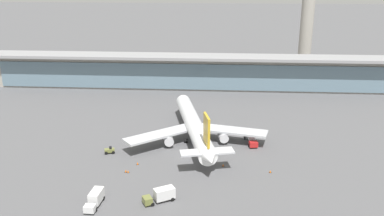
% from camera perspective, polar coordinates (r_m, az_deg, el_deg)
% --- Properties ---
extents(ground_plane, '(1200.00, 1200.00, 0.00)m').
position_cam_1_polar(ground_plane, '(116.44, -0.76, -6.62)').
color(ground_plane, '#515154').
extents(airliner_on_stand, '(42.39, 55.99, 15.05)m').
position_cam_1_polar(airliner_on_stand, '(124.80, 0.29, -2.50)').
color(airliner_on_stand, white).
rests_on(airliner_on_stand, ground).
extents(service_truck_near_nose_olive, '(3.24, 2.48, 2.05)m').
position_cam_1_polar(service_truck_near_nose_olive, '(119.80, -11.38, -5.81)').
color(service_truck_near_nose_olive, olive).
rests_on(service_truck_near_nose_olive, ground).
extents(service_truck_under_wing_olive, '(7.46, 5.69, 3.10)m').
position_cam_1_polar(service_truck_under_wing_olive, '(94.28, -4.32, -11.94)').
color(service_truck_under_wing_olive, olive).
rests_on(service_truck_under_wing_olive, ground).
extents(service_truck_mid_apron_white, '(2.79, 7.43, 3.10)m').
position_cam_1_polar(service_truck_mid_apron_white, '(95.12, -13.33, -12.14)').
color(service_truck_mid_apron_white, silver).
rests_on(service_truck_mid_apron_white, ground).
extents(service_truck_by_tail_red, '(3.74, 8.85, 2.95)m').
position_cam_1_polar(service_truck_by_tail_red, '(125.28, 8.15, -4.10)').
color(service_truck_by_tail_red, '#B21E1E').
rests_on(service_truck_by_tail_red, ground).
extents(terminal_building, '(183.60, 12.80, 15.20)m').
position_cam_1_polar(terminal_building, '(180.31, 1.08, 5.11)').
color(terminal_building, '#9E998E').
rests_on(terminal_building, ground).
extents(control_tower, '(12.00, 12.00, 58.94)m').
position_cam_1_polar(control_tower, '(215.71, 15.86, 13.20)').
color(control_tower, '#9E998E').
rests_on(control_tower, ground).
extents(safety_cone_alpha, '(0.62, 0.62, 0.70)m').
position_cam_1_polar(safety_cone_alpha, '(112.10, -7.58, -7.66)').
color(safety_cone_alpha, orange).
rests_on(safety_cone_alpha, ground).
extents(safety_cone_bravo, '(0.62, 0.62, 0.70)m').
position_cam_1_polar(safety_cone_bravo, '(108.89, 10.83, -8.66)').
color(safety_cone_bravo, orange).
rests_on(safety_cone_bravo, ground).
extents(safety_cone_charlie, '(0.62, 0.62, 0.70)m').
position_cam_1_polar(safety_cone_charlie, '(108.26, -8.89, -8.71)').
color(safety_cone_charlie, orange).
rests_on(safety_cone_charlie, ground).
extents(safety_cone_delta, '(0.62, 0.62, 0.70)m').
position_cam_1_polar(safety_cone_delta, '(108.56, -9.20, -8.65)').
color(safety_cone_delta, orange).
rests_on(safety_cone_delta, ground).
extents(safety_cone_echo, '(0.62, 0.62, 0.70)m').
position_cam_1_polar(safety_cone_echo, '(110.56, 4.35, -7.93)').
color(safety_cone_echo, orange).
rests_on(safety_cone_echo, ground).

